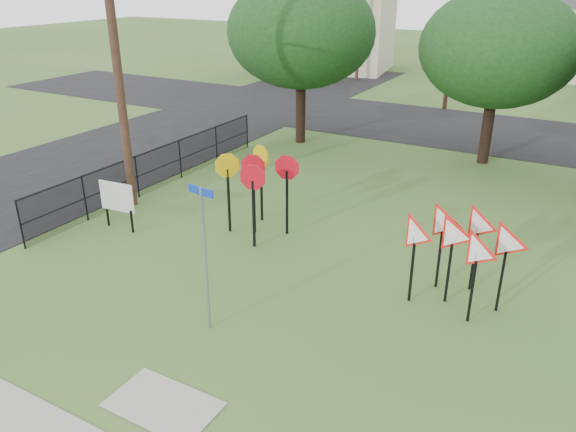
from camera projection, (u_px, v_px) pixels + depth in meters
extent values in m
plane|color=#335821|center=(238.00, 336.00, 12.08)|extent=(140.00, 140.00, 0.00)
cube|color=black|center=(142.00, 145.00, 25.47)|extent=(8.00, 50.00, 0.02)
cube|color=black|center=(463.00, 129.00, 28.05)|extent=(60.00, 8.00, 0.02)
cube|color=gray|center=(163.00, 405.00, 10.16)|extent=(2.00, 1.20, 0.02)
cylinder|color=gray|center=(205.00, 261.00, 11.74)|extent=(0.07, 0.07, 3.31)
cube|color=#0E319E|center=(201.00, 191.00, 11.11)|extent=(0.68, 0.12, 0.18)
cube|color=black|center=(254.00, 202.00, 16.53)|extent=(0.06, 0.06, 1.99)
cube|color=black|center=(287.00, 203.00, 16.44)|extent=(0.06, 0.06, 1.99)
cube|color=black|center=(254.00, 214.00, 15.67)|extent=(0.06, 0.06, 1.99)
cube|color=black|center=(229.00, 201.00, 16.60)|extent=(0.06, 0.06, 1.99)
cube|color=black|center=(261.00, 191.00, 17.38)|extent=(0.06, 0.06, 1.99)
cube|color=black|center=(412.00, 269.00, 13.08)|extent=(0.06, 0.06, 1.71)
cube|color=black|center=(449.00, 270.00, 13.04)|extent=(0.06, 0.06, 1.71)
cube|color=black|center=(472.00, 288.00, 12.28)|extent=(0.06, 0.06, 1.71)
cube|color=black|center=(439.00, 256.00, 13.66)|extent=(0.06, 0.06, 1.71)
cube|color=black|center=(474.00, 258.00, 13.55)|extent=(0.06, 0.06, 1.71)
cube|color=black|center=(501.00, 278.00, 12.67)|extent=(0.06, 0.06, 1.71)
cube|color=black|center=(108.00, 215.00, 17.23)|extent=(0.05, 0.05, 0.70)
cube|color=black|center=(132.00, 222.00, 16.78)|extent=(0.05, 0.05, 0.70)
cube|color=silver|center=(117.00, 197.00, 16.73)|extent=(1.20, 0.15, 0.90)
cylinder|color=#452B20|center=(115.00, 52.00, 16.97)|extent=(0.28, 0.28, 10.00)
cylinder|color=#452B20|center=(453.00, 27.00, 30.35)|extent=(0.24, 0.24, 9.00)
cylinder|color=#452B20|center=(360.00, 15.00, 38.75)|extent=(0.24, 0.24, 9.00)
cylinder|color=black|center=(20.00, 225.00, 15.60)|extent=(0.05, 0.05, 1.50)
cylinder|color=black|center=(85.00, 198.00, 17.44)|extent=(0.05, 0.05, 1.50)
cylinder|color=black|center=(137.00, 177.00, 19.28)|extent=(0.05, 0.05, 1.50)
cylinder|color=black|center=(180.00, 159.00, 21.11)|extent=(0.05, 0.05, 1.50)
cylinder|color=black|center=(216.00, 144.00, 22.95)|extent=(0.05, 0.05, 1.50)
cylinder|color=black|center=(247.00, 131.00, 24.79)|extent=(0.05, 0.05, 1.50)
cube|color=black|center=(158.00, 148.00, 19.91)|extent=(0.03, 11.50, 0.03)
cube|color=black|center=(160.00, 167.00, 20.20)|extent=(0.03, 11.50, 0.03)
cube|color=black|center=(160.00, 167.00, 20.20)|extent=(0.01, 11.50, 1.50)
cube|color=beige|center=(331.00, 30.00, 44.34)|extent=(10.08, 8.46, 6.00)
cylinder|color=black|center=(301.00, 114.00, 25.44)|extent=(0.44, 0.44, 2.62)
ellipsoid|color=#133215|center=(301.00, 32.00, 24.02)|extent=(6.40, 6.40, 4.80)
cylinder|color=black|center=(486.00, 133.00, 22.67)|extent=(0.44, 0.44, 2.45)
ellipsoid|color=#133215|center=(499.00, 48.00, 21.34)|extent=(6.00, 6.00, 4.50)
cylinder|color=black|center=(284.00, 55.00, 42.69)|extent=(0.44, 0.44, 2.80)
ellipsoid|color=#133215|center=(284.00, 2.00, 41.18)|extent=(6.80, 6.80, 5.10)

